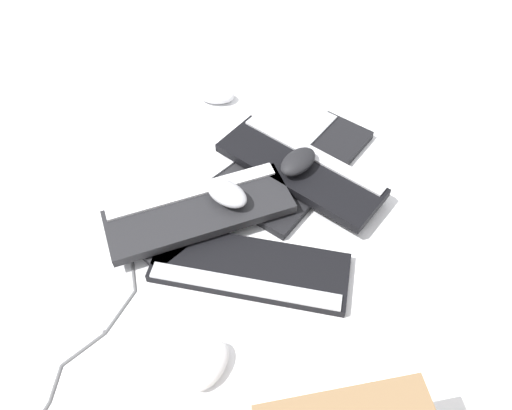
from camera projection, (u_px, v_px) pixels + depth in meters
name	position (u px, v px, depth m)	size (l,w,h in m)	color
ground_plane	(287.00, 208.00, 1.24)	(3.20, 3.20, 0.00)	white
keyboard_0	(307.00, 169.00, 1.31)	(0.46, 0.25, 0.03)	black
keyboard_1	(208.00, 200.00, 1.25)	(0.45, 0.19, 0.03)	#232326
keyboard_2	(250.00, 269.00, 1.12)	(0.39, 0.44, 0.03)	black
keyboard_3	(300.00, 169.00, 1.27)	(0.23, 0.46, 0.03)	black
keyboard_4	(199.00, 211.00, 1.19)	(0.46, 0.29, 0.03)	#232326
mouse_0	(227.00, 193.00, 1.17)	(0.11, 0.07, 0.04)	#B7B7BC
mouse_1	(216.00, 95.00, 1.49)	(0.11, 0.07, 0.04)	silver
mouse_2	(298.00, 161.00, 1.24)	(0.11, 0.07, 0.04)	black
mouse_3	(208.00, 365.00, 0.97)	(0.11, 0.07, 0.04)	silver
cable_0	(74.00, 384.00, 0.97)	(0.45, 0.41, 0.01)	#59595B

